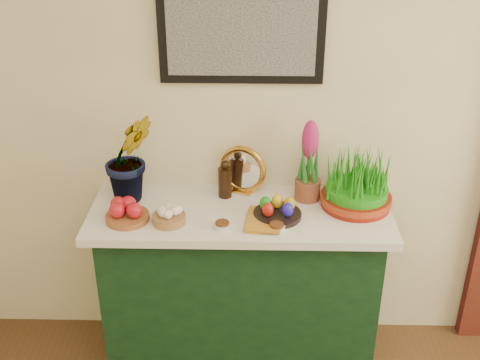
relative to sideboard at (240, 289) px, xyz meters
The scene contains 13 objects.
sideboard is the anchor object (origin of this frame).
tablecloth 0.45m from the sideboard, ahead, with size 1.40×0.55×0.04m, color white.
hyacinth_green 0.92m from the sideboard, 169.72° to the left, with size 0.29×0.24×0.57m, color #257023.
apple_bowl 0.72m from the sideboard, 167.97° to the right, with size 0.25×0.25×0.10m.
garlic_basket 0.60m from the sideboard, 158.33° to the right, with size 0.17×0.17×0.08m.
vinegar_cruet 0.57m from the sideboard, 121.26° to the left, with size 0.07×0.07×0.19m.
mirror 0.61m from the sideboard, 87.41° to the left, with size 0.24×0.14×0.24m.
book 0.49m from the sideboard, 74.39° to the right, with size 0.15×0.21×0.03m, color #BF7F20.
spice_dish_left 0.51m from the sideboard, 114.91° to the right, with size 0.08×0.08×0.03m.
spice_dish_right 0.53m from the sideboard, 46.85° to the right, with size 0.08×0.08×0.03m.
egg_plate 0.53m from the sideboard, 19.68° to the right, with size 0.27×0.27×0.09m.
hyacinth_pink 0.73m from the sideboard, 19.62° to the left, with size 0.12×0.12×0.40m.
wheatgrass_sabzeh 0.80m from the sideboard, ahead, with size 0.33×0.33×0.27m.
Camera 1 is at (-0.35, -0.41, 2.30)m, focal length 45.00 mm.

